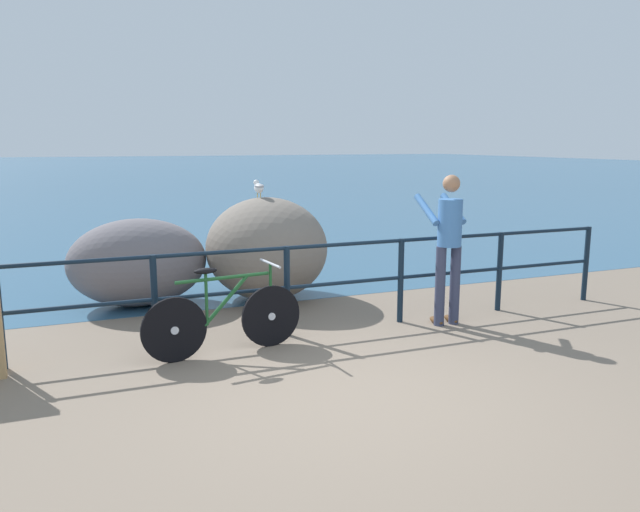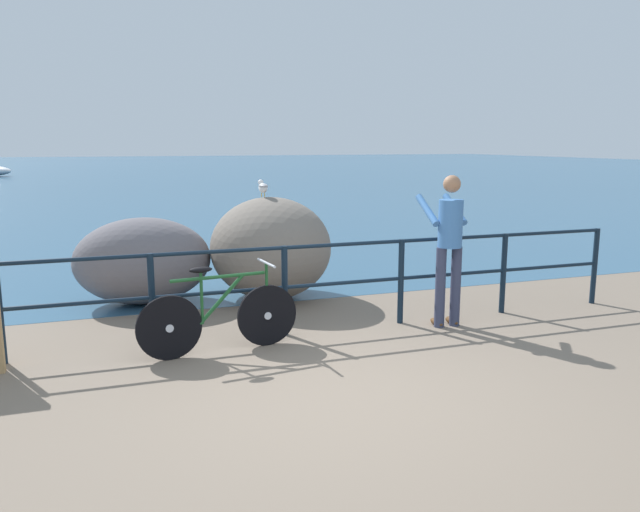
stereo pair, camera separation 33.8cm
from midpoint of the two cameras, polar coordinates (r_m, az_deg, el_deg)
ground_plane at (r=24.83m, az=-14.34°, el=5.08°), size 120.00×120.00×0.10m
sea_surface at (r=52.91m, az=-16.91°, el=7.72°), size 120.00×90.00×0.01m
promenade_railing at (r=6.89m, az=-1.88°, el=-2.20°), size 8.70×0.07×1.02m
bicycle at (r=6.44m, az=-7.71°, el=-5.49°), size 1.69×0.48×0.92m
person_at_railing at (r=7.36m, az=13.08°, el=1.15°), size 0.46×0.64×1.78m
breakwater_boulder_main at (r=8.57m, az=-3.44°, el=0.74°), size 1.66×1.75×1.41m
breakwater_boulder_left at (r=8.57m, az=-14.93°, el=-0.43°), size 1.80×1.27×1.16m
seagull at (r=8.48m, az=-4.15°, el=6.37°), size 0.12×0.34×0.23m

